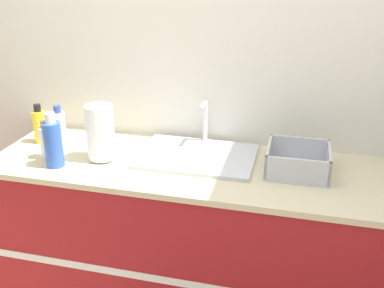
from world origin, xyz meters
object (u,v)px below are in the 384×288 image
Objects in this scene: bottle_white_spray at (47,142)px; bottle_clear at (59,128)px; paper_towel_roll at (100,133)px; dish_rack at (298,163)px; sink at (198,155)px; bottle_blue at (53,143)px; bottle_yellow at (40,126)px.

bottle_clear is at bearing 97.79° from bottle_white_spray.
paper_towel_roll reaches higher than dish_rack.
bottle_blue is at bearing -158.04° from sink.
paper_towel_roll is 0.32m from bottle_clear.
bottle_blue reaches higher than bottle_white_spray.
sink is 0.49m from dish_rack.
bottle_white_spray is at bearing -165.54° from sink.
bottle_yellow is 1.09× the size of bottle_white_spray.
dish_rack is at bearing -0.94° from bottle_clear.
bottle_yellow is at bearing 176.62° from bottle_clear.
paper_towel_roll is at bearing -21.59° from bottle_clear.
bottle_clear is (-1.24, 0.02, 0.05)m from dish_rack.
bottle_yellow is at bearing 129.58° from bottle_white_spray.
paper_towel_roll is 1.43× the size of bottle_white_spray.
paper_towel_roll is 1.31× the size of bottle_yellow.
sink is at bearing 14.46° from bottle_white_spray.
bottle_clear is at bearing 179.06° from dish_rack.
bottle_white_spray is (-1.22, -0.15, 0.04)m from dish_rack.
sink is 2.02× the size of dish_rack.
paper_towel_roll reaches higher than bottle_clear.
dish_rack is at bearing 10.93° from bottle_blue.
bottle_clear reaches higher than dish_rack.
paper_towel_roll is at bearing 10.81° from bottle_white_spray.
paper_towel_roll is at bearing -174.27° from dish_rack.
paper_towel_roll reaches higher than bottle_yellow.
bottle_blue is 0.11m from bottle_white_spray.
bottle_yellow reaches higher than dish_rack.
sink is 2.95× the size of bottle_white_spray.
bottle_clear is at bearing 158.41° from paper_towel_roll.
bottle_clear is 0.12m from bottle_yellow.
paper_towel_roll reaches higher than bottle_blue.
bottle_blue is (0.10, -0.24, 0.02)m from bottle_clear.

